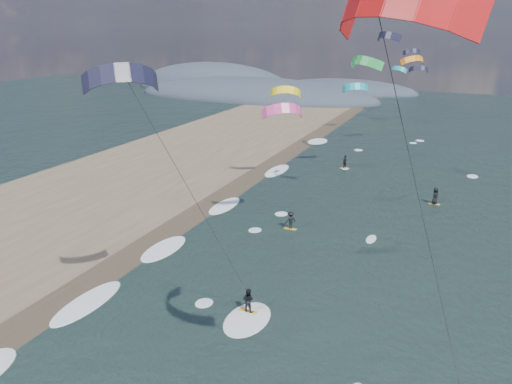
% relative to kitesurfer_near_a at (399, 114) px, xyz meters
% --- Properties ---
extents(wet_sand_strip, '(3.00, 240.00, 0.00)m').
position_rel_kitesurfer_near_a_xyz_m(wet_sand_strip, '(-21.06, 10.53, -14.60)').
color(wet_sand_strip, '#382D23').
rests_on(wet_sand_strip, ground).
extents(coastal_hills, '(80.00, 41.00, 15.00)m').
position_rel_kitesurfer_near_a_xyz_m(coastal_hills, '(-53.90, 108.39, -14.61)').
color(coastal_hills, '#3D4756').
rests_on(coastal_hills, ground).
extents(kitesurfer_near_a, '(8.04, 9.33, 18.70)m').
position_rel_kitesurfer_near_a_xyz_m(kitesurfer_near_a, '(0.00, 0.00, 0.00)').
color(kitesurfer_near_a, gold).
rests_on(kitesurfer_near_a, ground).
extents(kitesurfer_near_b, '(6.89, 9.07, 15.95)m').
position_rel_kitesurfer_near_a_xyz_m(kitesurfer_near_b, '(-11.67, 5.49, -4.33)').
color(kitesurfer_near_b, gold).
rests_on(kitesurfer_near_b, ground).
extents(far_kitesurfers, '(12.65, 22.26, 1.75)m').
position_rel_kitesurfer_near_a_xyz_m(far_kitesurfers, '(-7.53, 31.90, -13.76)').
color(far_kitesurfers, gold).
rests_on(far_kitesurfers, ground).
extents(bg_kite_field, '(13.67, 69.64, 7.48)m').
position_rel_kitesurfer_near_a_xyz_m(bg_kite_field, '(-10.11, 54.68, -2.46)').
color(bg_kite_field, green).
rests_on(bg_kite_field, ground).
extents(shoreline_surf, '(2.40, 79.40, 0.11)m').
position_rel_kitesurfer_near_a_xyz_m(shoreline_surf, '(-19.86, 15.28, -14.61)').
color(shoreline_surf, white).
rests_on(shoreline_surf, ground).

